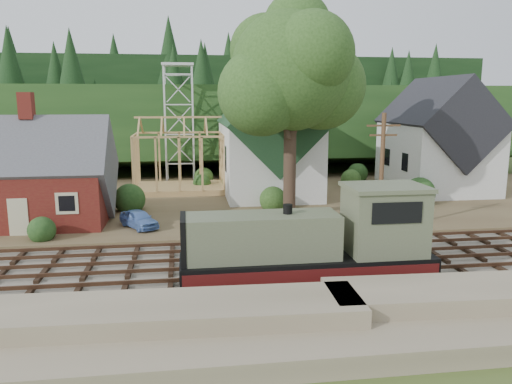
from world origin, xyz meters
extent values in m
plane|color=#384C1E|center=(0.00, 0.00, 0.00)|extent=(140.00, 140.00, 0.00)
cube|color=#7F7259|center=(0.00, -8.50, 0.00)|extent=(64.00, 5.00, 1.60)
cube|color=#726B5B|center=(0.00, 0.00, 0.08)|extent=(64.00, 11.00, 0.16)
cube|color=brown|center=(0.00, 18.00, 0.15)|extent=(64.00, 26.00, 0.30)
cube|color=#1E3F19|center=(0.00, 42.00, 0.00)|extent=(70.00, 28.96, 12.74)
cube|color=black|center=(0.00, 58.00, 0.00)|extent=(80.00, 20.00, 12.00)
cube|color=#5A1514|center=(-16.00, 11.00, 2.20)|extent=(10.00, 7.00, 3.80)
cube|color=#4C4C51|center=(-16.00, 11.00, 4.10)|extent=(10.80, 7.41, 7.41)
cube|color=#5A1514|center=(-16.00, 11.00, 8.40)|extent=(0.90, 0.90, 1.80)
cube|color=beige|center=(-16.00, 7.48, 1.50)|extent=(1.20, 0.06, 2.40)
cube|color=silver|center=(2.00, 20.00, 3.50)|extent=(8.00, 12.00, 6.40)
cube|color=#18361D|center=(2.00, 20.00, 6.70)|extent=(8.40, 12.96, 8.40)
cube|color=silver|center=(2.00, 14.00, 8.70)|extent=(2.40, 2.40, 4.00)
cone|color=#18361D|center=(2.00, 14.00, 12.00)|extent=(5.37, 5.37, 2.60)
cube|color=silver|center=(18.00, 19.00, 3.50)|extent=(8.00, 10.00, 6.40)
cube|color=black|center=(18.00, 19.00, 6.70)|extent=(8.40, 10.80, 8.40)
cube|color=tan|center=(-6.00, 22.00, 0.55)|extent=(8.00, 6.00, 0.50)
cube|color=tan|center=(-6.00, 22.00, 7.20)|extent=(8.00, 0.18, 0.18)
cube|color=silver|center=(-7.40, 26.60, 6.30)|extent=(0.18, 0.18, 12.00)
cube|color=silver|center=(-4.60, 26.60, 6.30)|extent=(0.18, 0.18, 12.00)
cube|color=silver|center=(-7.40, 29.40, 6.30)|extent=(0.18, 0.18, 12.00)
cube|color=silver|center=(-4.60, 29.40, 6.30)|extent=(0.18, 0.18, 12.00)
cube|color=silver|center=(-6.00, 28.00, 12.30)|extent=(3.20, 3.20, 0.25)
cylinder|color=#38281E|center=(2.00, 10.00, 4.30)|extent=(0.90, 0.90, 8.00)
sphere|color=#28471A|center=(2.00, 10.00, 10.80)|extent=(8.40, 8.40, 8.40)
sphere|color=#28471A|center=(4.50, 11.00, 9.80)|extent=(6.40, 6.40, 6.40)
sphere|color=#28471A|center=(-0.20, 9.20, 9.30)|extent=(6.00, 6.00, 6.00)
cylinder|color=#4C331E|center=(7.00, 5.20, 4.00)|extent=(0.28, 0.28, 8.00)
cube|color=#4C331E|center=(7.00, 5.20, 7.20)|extent=(2.20, 0.12, 0.12)
cube|color=#4C331E|center=(7.00, 5.20, 6.60)|extent=(1.80, 0.12, 0.12)
cube|color=black|center=(0.16, -3.00, 0.33)|extent=(11.74, 2.45, 0.34)
cube|color=black|center=(0.16, -3.00, 1.05)|extent=(11.74, 2.84, 1.08)
cube|color=#555B42|center=(-1.99, -3.00, 2.61)|extent=(7.04, 2.25, 2.05)
cube|color=#555B42|center=(3.88, -3.00, 3.15)|extent=(3.52, 2.74, 3.13)
cube|color=#555B42|center=(3.88, -3.00, 4.77)|extent=(3.72, 2.93, 0.20)
cube|color=black|center=(3.88, -4.39, 3.84)|extent=(2.35, 0.06, 0.98)
cube|color=#4A100F|center=(0.16, -4.44, 1.05)|extent=(11.74, 0.04, 0.68)
cube|color=#4A100F|center=(0.16, -1.56, 1.05)|extent=(11.74, 0.04, 0.68)
cylinder|color=black|center=(-0.82, -3.00, 3.74)|extent=(0.43, 0.43, 0.68)
imported|color=#618AD0|center=(-8.65, 8.46, 0.91)|extent=(3.11, 3.77, 1.21)
imported|color=#D54511|center=(18.05, 15.28, 0.91)|extent=(4.60, 2.61, 1.21)
camera|label=1|loc=(-5.40, -24.99, 8.84)|focal=35.00mm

